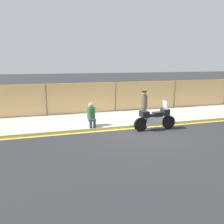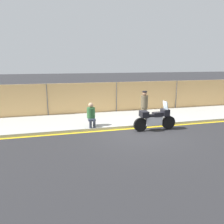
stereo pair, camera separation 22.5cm
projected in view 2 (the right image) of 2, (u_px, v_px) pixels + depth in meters
ground_plane at (141, 133)px, 10.79m from camera, size 120.00×120.00×0.00m
sidewalk at (124, 119)px, 13.32m from camera, size 33.47×3.52×0.15m
curb_paint_stripe at (135, 128)px, 11.59m from camera, size 33.47×0.18×0.01m
storefront_fence at (116, 98)px, 14.85m from camera, size 31.79×0.17×2.13m
motorcycle at (155, 119)px, 11.17m from camera, size 2.30×0.52×1.50m
officer_standing at (144, 105)px, 12.76m from camera, size 0.41×0.41×1.66m
person_seated_on_curb at (91, 114)px, 11.37m from camera, size 0.43×0.67×1.25m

